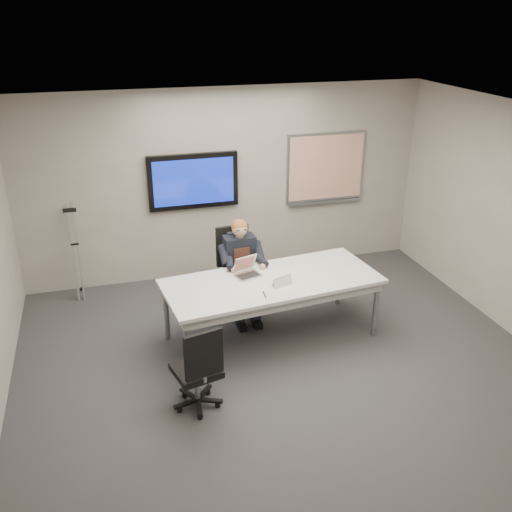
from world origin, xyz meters
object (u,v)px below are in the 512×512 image
object	(u,v)px
conference_table	(272,287)
office_chair_near	(199,383)
office_chair_far	(238,284)
laptop	(247,270)
seated_person	(243,280)

from	to	relation	value
conference_table	office_chair_near	distance (m)	1.63
office_chair_far	office_chair_near	size ratio (longest dim) A/B	1.14
conference_table	office_chair_near	xyz separation A→B (m)	(-1.12, -1.11, -0.40)
conference_table	office_chair_far	distance (m)	0.95
laptop	seated_person	bearing A→B (deg)	64.67
office_chair_far	laptop	bearing A→B (deg)	-101.02
conference_table	laptop	size ratio (longest dim) A/B	7.30
office_chair_near	laptop	distance (m)	1.68
conference_table	seated_person	distance (m)	0.66
conference_table	laptop	bearing A→B (deg)	131.49
office_chair_near	laptop	world-z (taller)	laptop
office_chair_far	office_chair_near	distance (m)	2.17
conference_table	office_chair_far	world-z (taller)	office_chair_far
office_chair_near	seated_person	distance (m)	1.96
office_chair_near	office_chair_far	bearing A→B (deg)	-128.50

